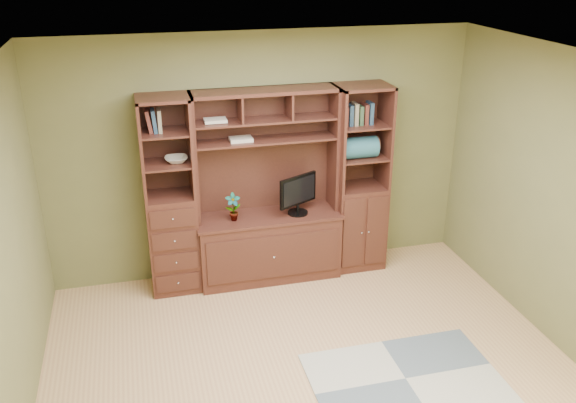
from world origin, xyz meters
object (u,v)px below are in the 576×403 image
object	(u,v)px
right_tower	(360,179)
monitor	(298,188)
center_hutch	(268,189)
left_tower	(170,197)

from	to	relation	value
right_tower	monitor	bearing A→B (deg)	-173.98
center_hutch	right_tower	size ratio (longest dim) A/B	1.00
center_hutch	monitor	bearing A→B (deg)	-6.36
center_hutch	left_tower	bearing A→B (deg)	177.71
center_hutch	right_tower	xyz separation A→B (m)	(1.02, 0.04, 0.00)
center_hutch	monitor	size ratio (longest dim) A/B	3.49
center_hutch	right_tower	world-z (taller)	same
monitor	right_tower	bearing A→B (deg)	-21.07
left_tower	right_tower	world-z (taller)	same
left_tower	monitor	xyz separation A→B (m)	(1.31, -0.07, -0.00)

